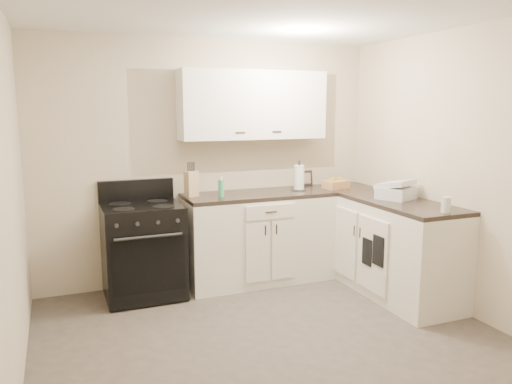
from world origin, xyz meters
name	(u,v)px	position (x,y,z in m)	size (l,w,h in m)	color
floor	(282,349)	(0.00, 0.00, 0.00)	(3.60, 3.60, 0.00)	#473F38
ceiling	(285,5)	(0.00, 0.00, 2.50)	(3.60, 3.60, 0.00)	white
wall_back	(210,162)	(0.00, 1.80, 1.25)	(3.60, 3.60, 0.00)	beige
wall_right	(474,174)	(1.80, 0.00, 1.25)	(3.60, 3.60, 0.00)	beige
wall_left	(5,205)	(-1.80, 0.00, 1.25)	(3.60, 3.60, 0.00)	beige
wall_front	(479,253)	(0.00, -1.80, 1.25)	(3.60, 3.60, 0.00)	beige
base_cabinets_back	(259,239)	(0.43, 1.50, 0.45)	(1.55, 0.60, 0.90)	silver
base_cabinets_right	(381,244)	(1.50, 0.85, 0.45)	(0.60, 1.90, 0.90)	silver
countertop_back	(259,195)	(0.43, 1.50, 0.92)	(1.55, 0.60, 0.04)	black
countertop_right	(383,198)	(1.50, 0.85, 0.92)	(0.60, 1.90, 0.04)	black
upper_cabinets	(253,105)	(0.43, 1.65, 1.84)	(1.55, 0.30, 0.70)	white
stove	(143,251)	(-0.78, 1.48, 0.46)	(0.73, 0.63, 0.89)	black
knife_block	(191,184)	(-0.27, 1.57, 1.07)	(0.11, 0.10, 0.25)	tan
paper_towel	(299,178)	(0.90, 1.51, 1.07)	(0.11, 0.11, 0.27)	white
soap_bottle	(221,188)	(-0.01, 1.43, 1.02)	(0.06, 0.06, 0.17)	#44B16C
picture_frame	(307,178)	(1.12, 1.76, 1.03)	(0.14, 0.02, 0.17)	black
wicker_basket	(336,185)	(1.32, 1.45, 0.98)	(0.26, 0.17, 0.09)	tan
countertop_grill	(396,193)	(1.53, 0.69, 1.00)	(0.32, 0.29, 0.12)	silver
glass_jar	(446,205)	(1.51, 0.00, 1.01)	(0.08, 0.08, 0.13)	silver
oven_mitt_near	(379,251)	(1.18, 0.44, 0.52)	(0.02, 0.16, 0.28)	black
oven_mitt_far	(367,252)	(1.18, 0.62, 0.46)	(0.02, 0.15, 0.26)	black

